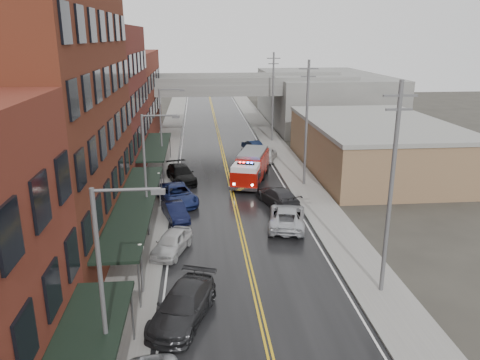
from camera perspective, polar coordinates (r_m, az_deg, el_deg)
road at (r=40.58m, az=-0.62°, el=-3.10°), size 11.00×160.00×0.02m
sidewalk_left at (r=40.67m, az=-10.94°, el=-3.28°), size 3.00×160.00×0.15m
sidewalk_right at (r=41.74m, az=9.43°, el=-2.65°), size 3.00×160.00×0.15m
curb_left at (r=40.53m, az=-8.62°, el=-3.23°), size 0.30×160.00×0.15m
curb_right at (r=41.37m, az=7.21°, el=-2.74°), size 0.30×160.00×0.15m
brick_building_b at (r=32.99m, az=-23.47°, el=6.91°), size 9.00×20.00×18.00m
brick_building_c at (r=49.94m, az=-17.26°, el=8.87°), size 9.00×15.00×15.00m
brick_building_far at (r=67.21m, az=-14.19°, el=9.79°), size 9.00×20.00×12.00m
tan_building at (r=52.86m, az=16.05°, el=3.87°), size 14.00×22.00×5.00m
right_far_block at (r=81.35m, az=9.94°, el=9.85°), size 18.00×30.00×8.00m
awning_1 at (r=33.17m, az=-12.66°, el=-2.79°), size 2.60×18.00×3.09m
awning_2 at (r=49.89m, az=-10.25°, el=4.08°), size 2.60×13.00×3.09m
globe_lamp_1 at (r=26.89m, az=-12.03°, el=-9.20°), size 0.44×0.44×3.12m
globe_lamp_2 at (r=39.86m, az=-9.84°, el=-0.24°), size 0.44×0.44×3.12m
street_lamp_0 at (r=18.59m, az=-15.80°, el=-12.17°), size 2.64×0.22×9.00m
street_lamp_1 at (r=33.34m, az=-11.09°, el=1.38°), size 2.64×0.22×9.00m
street_lamp_2 at (r=48.88m, az=-9.33°, el=6.49°), size 2.64×0.22×9.00m
utility_pole_0 at (r=26.30m, az=17.95°, el=-0.90°), size 1.80×0.24×12.00m
utility_pole_1 at (r=44.82m, az=8.11°, el=7.04°), size 1.80×0.24×12.00m
utility_pole_2 at (r=64.23m, az=4.04°, el=10.22°), size 1.80×0.24×12.00m
overpass at (r=70.47m, az=-2.78°, el=10.60°), size 40.00×10.00×7.50m
fire_truck at (r=46.59m, az=1.31°, el=1.64°), size 4.93×8.42×2.93m
parked_car_left_3 at (r=25.02m, az=-6.98°, el=-14.96°), size 4.08×6.19×1.67m
parked_car_left_4 at (r=32.11m, az=-8.33°, el=-7.55°), size 3.08×4.74×1.50m
parked_car_left_5 at (r=37.66m, az=-7.89°, el=-3.82°), size 2.57×4.41×1.37m
parked_car_left_6 at (r=41.22m, az=-7.69°, el=-1.75°), size 4.33×6.37×1.62m
parked_car_left_7 at (r=47.17m, az=-7.19°, el=0.74°), size 3.57×6.06×1.65m
parked_car_right_0 at (r=36.14m, az=5.74°, el=-4.46°), size 3.80×6.21×1.61m
parked_car_right_1 at (r=40.58m, az=4.63°, el=-1.99°), size 3.64×5.84×1.58m
parked_car_right_2 at (r=54.86m, az=3.34°, el=3.16°), size 3.14×4.97×1.58m
parked_car_right_3 at (r=59.84m, az=1.53°, el=4.25°), size 2.63×4.29×1.33m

